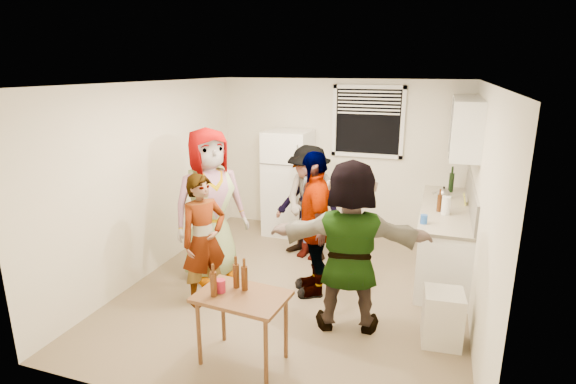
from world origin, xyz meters
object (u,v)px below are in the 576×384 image
(guest_grey, at_px, (214,276))
(guest_orange, at_px, (347,325))
(refrigerator, at_px, (288,183))
(beer_bottle_counter, at_px, (439,211))
(serving_table, at_px, (244,360))
(guest_black, at_px, (313,291))
(guest_back_left, at_px, (311,257))
(beer_bottle_table, at_px, (214,296))
(guest_back_right, at_px, (308,257))
(blue_cup, at_px, (424,224))
(red_cup, at_px, (221,292))
(trash_bin, at_px, (442,320))
(kettle, at_px, (443,198))
(wine_bottle, at_px, (450,192))
(guest_stripe, at_px, (207,301))

(guest_grey, bearing_deg, guest_orange, -66.78)
(refrigerator, xyz_separation_m, beer_bottle_counter, (2.35, -0.96, 0.05))
(serving_table, xyz_separation_m, guest_black, (0.25, 1.53, 0.00))
(refrigerator, distance_m, guest_back_left, 1.39)
(beer_bottle_table, distance_m, guest_back_right, 2.68)
(guest_back_left, relative_size, guest_back_right, 0.99)
(blue_cup, bearing_deg, red_cup, -131.50)
(serving_table, bearing_deg, guest_orange, 48.56)
(guest_grey, bearing_deg, beer_bottle_table, -110.39)
(guest_grey, bearing_deg, guest_back_right, -5.43)
(blue_cup, relative_size, guest_orange, 0.06)
(beer_bottle_counter, xyz_separation_m, trash_bin, (0.11, -1.52, -0.65))
(red_cup, bearing_deg, kettle, 58.47)
(wine_bottle, distance_m, blue_cup, 1.60)
(refrigerator, bearing_deg, trash_bin, -45.31)
(guest_grey, distance_m, guest_stripe, 0.67)
(refrigerator, height_order, red_cup, refrigerator)
(guest_back_left, bearing_deg, trash_bin, -29.88)
(serving_table, relative_size, guest_orange, 0.45)
(guest_stripe, relative_size, guest_back_right, 0.94)
(trash_bin, relative_size, guest_back_right, 0.34)
(trash_bin, height_order, serving_table, trash_bin)
(kettle, xyz_separation_m, blue_cup, (-0.21, -1.18, 0.00))
(trash_bin, bearing_deg, wine_bottle, 89.14)
(trash_bin, bearing_deg, beer_bottle_counter, 94.20)
(trash_bin, xyz_separation_m, beer_bottle_table, (-1.98, -1.00, 0.44))
(red_cup, bearing_deg, wine_bottle, 60.14)
(wine_bottle, relative_size, guest_back_right, 0.17)
(guest_stripe, bearing_deg, guest_orange, -57.41)
(guest_grey, relative_size, guest_back_right, 1.20)
(kettle, bearing_deg, trash_bin, -111.84)
(blue_cup, height_order, red_cup, blue_cup)
(blue_cup, bearing_deg, trash_bin, -74.52)
(guest_back_right, relative_size, guest_black, 0.94)
(refrigerator, distance_m, beer_bottle_counter, 2.54)
(kettle, distance_m, guest_black, 2.30)
(guest_grey, height_order, guest_orange, guest_grey)
(refrigerator, distance_m, beer_bottle_table, 3.53)
(beer_bottle_table, bearing_deg, guest_grey, 119.05)
(guest_grey, relative_size, guest_back_left, 1.20)
(wine_bottle, distance_m, beer_bottle_counter, 1.04)
(guest_grey, bearing_deg, guest_black, -48.46)
(kettle, relative_size, guest_back_right, 0.13)
(refrigerator, xyz_separation_m, trash_bin, (2.46, -2.49, -0.60))
(red_cup, bearing_deg, beer_bottle_counter, 52.99)
(beer_bottle_table, relative_size, guest_back_right, 0.13)
(blue_cup, xyz_separation_m, beer_bottle_table, (-1.71, -1.99, -0.21))
(kettle, relative_size, beer_bottle_counter, 1.01)
(refrigerator, distance_m, guest_orange, 3.03)
(refrigerator, distance_m, trash_bin, 3.55)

